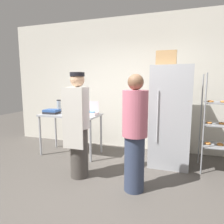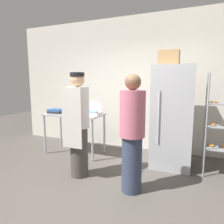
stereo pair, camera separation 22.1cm
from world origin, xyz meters
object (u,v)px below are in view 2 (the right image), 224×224
at_px(cardboard_storage_box, 169,58).
at_px(person_customer, 132,133).
at_px(refrigerator, 173,117).
at_px(binder_stack, 56,111).
at_px(donut_box, 93,112).
at_px(blender_pitcher, 64,106).
at_px(person_baker, 78,124).

height_order(cardboard_storage_box, person_customer, cardboard_storage_box).
height_order(refrigerator, cardboard_storage_box, cardboard_storage_box).
xyz_separation_m(binder_stack, person_customer, (2.01, -0.96, -0.08)).
bearing_deg(binder_stack, person_customer, -25.53).
bearing_deg(donut_box, blender_pitcher, 169.00).
distance_m(refrigerator, donut_box, 1.58).
distance_m(cardboard_storage_box, person_customer, 1.62).
xyz_separation_m(donut_box, person_baker, (0.22, -0.94, -0.04)).
bearing_deg(person_customer, blender_pitcher, 148.30).
relative_size(donut_box, binder_stack, 0.96).
distance_m(refrigerator, person_baker, 1.69).
bearing_deg(blender_pitcher, donut_box, -11.00).
distance_m(binder_stack, person_customer, 2.23).
xyz_separation_m(blender_pitcher, person_customer, (2.01, -1.24, -0.15)).
relative_size(cardboard_storage_box, person_baker, 0.21).
xyz_separation_m(refrigerator, cardboard_storage_box, (-0.10, -0.00, 1.04)).
distance_m(donut_box, blender_pitcher, 0.87).
distance_m(binder_stack, cardboard_storage_box, 2.56).
bearing_deg(person_baker, refrigerator, 36.41).
height_order(refrigerator, blender_pitcher, refrigerator).
bearing_deg(person_customer, binder_stack, 154.47).
relative_size(binder_stack, person_customer, 0.19).
height_order(blender_pitcher, person_customer, person_customer).
distance_m(refrigerator, blender_pitcher, 2.44).
bearing_deg(donut_box, refrigerator, 2.19).
distance_m(donut_box, person_customer, 1.59).
bearing_deg(refrigerator, person_baker, -143.59).
xyz_separation_m(binder_stack, cardboard_storage_box, (2.33, 0.18, 1.04)).
bearing_deg(refrigerator, person_customer, -110.36).
height_order(donut_box, person_baker, person_baker).
xyz_separation_m(donut_box, cardboard_storage_box, (1.48, 0.06, 1.03)).
relative_size(blender_pitcher, person_customer, 0.17).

